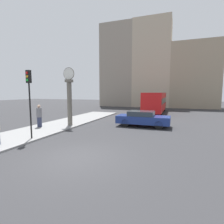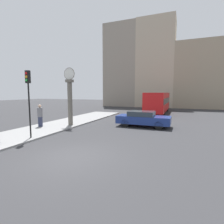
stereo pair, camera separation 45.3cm
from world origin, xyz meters
The scene contains 8 objects.
ground_plane centered at (0.00, 0.00, 0.00)m, with size 120.00×120.00×0.00m, color #2D2D30.
sidewalk_corner centered at (-5.61, 7.43, 0.05)m, with size 3.75×18.87×0.10m, color gray.
building_row centered at (-0.88, 30.70, 7.91)m, with size 23.03×5.00×17.39m.
sedan_car centered at (1.48, 8.38, 0.70)m, with size 4.48×1.82×1.34m.
bus_distant centered at (1.30, 19.29, 1.67)m, with size 2.50×9.49×2.92m.
traffic_light_near centered at (-4.22, 1.68, 3.05)m, with size 0.26×0.24×4.15m.
street_clock centered at (-4.48, 6.28, 2.44)m, with size 1.04×0.52×4.93m.
pedestrian_grey_jacket centered at (-6.37, 4.71, 1.01)m, with size 0.42×0.42×1.84m.
Camera 2 is at (4.53, -6.38, 2.91)m, focal length 28.00 mm.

